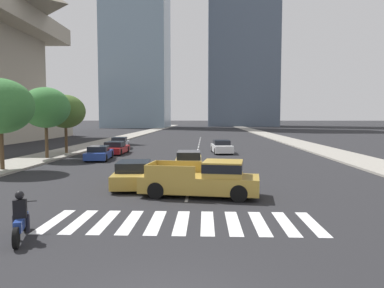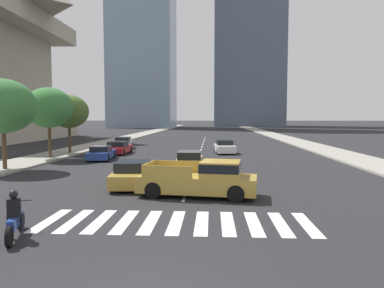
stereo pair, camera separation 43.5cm
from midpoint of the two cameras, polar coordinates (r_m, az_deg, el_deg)
The scene contains 16 objects.
sidewalk_east at distance 38.63m, azimuth 22.40°, elevation -1.38°, with size 4.00×260.00×0.15m, color gray.
sidewalk_west at distance 39.35m, azimuth -18.84°, elevation -1.19°, with size 4.00×260.00×0.15m, color gray.
crosswalk_near at distance 12.78m, azimuth -1.57°, elevation -12.35°, with size 9.45×2.92×0.01m.
lane_divider_center at distance 40.38m, azimuth 1.74°, elevation -0.93°, with size 0.14×50.00×0.01m.
motorcycle_trailing at distance 12.20m, azimuth -25.44°, elevation -10.76°, with size 0.99×2.17×1.49m.
pickup_truck at distance 16.60m, azimuth 2.50°, elevation -5.61°, with size 5.65×2.68×1.67m.
sedan_silver_0 at distance 42.44m, azimuth -10.62°, elevation 0.10°, with size 2.19×4.57×1.37m.
sedan_white_1 at distance 36.74m, azimuth 5.53°, elevation -0.51°, with size 2.18×4.36×1.31m.
sedan_gold_2 at distance 25.02m, azimuth 0.10°, elevation -2.74°, with size 1.95×4.80×1.32m.
sedan_gold_3 at distance 19.50m, azimuth -8.72°, elevation -4.75°, with size 2.26×4.86×1.34m.
sedan_blue_4 at distance 31.87m, azimuth -13.85°, elevation -1.43°, with size 2.15×4.40×1.21m.
sedan_red_5 at distance 36.66m, azimuth -11.30°, elevation -0.64°, with size 1.94×4.71×1.25m.
street_tree_nearest at distance 27.40m, azimuth -27.55°, elevation 5.36°, with size 4.36×4.36×6.12m.
street_tree_second at distance 33.50m, azimuth -21.52°, elevation 5.39°, with size 4.11×4.11×6.10m.
street_tree_third at distance 37.50m, azimuth -18.71°, elevation 4.92°, with size 3.86×3.86×5.73m.
office_tower_center_skyline at distance 159.74m, azimuth 9.09°, elevation 20.07°, with size 28.29×22.12×104.97m.
Camera 2 is at (1.24, -6.29, 3.66)m, focal length 33.47 mm.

